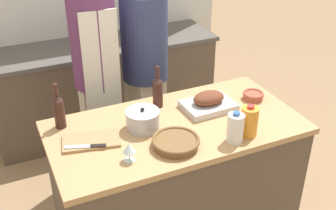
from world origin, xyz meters
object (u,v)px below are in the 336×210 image
object	(u,v)px
person_cook_guest	(145,64)
cutting_board	(91,141)
condiment_bottle_tall	(152,27)
person_cook_aproned	(96,68)
milk_jug	(235,128)
condiment_bottle_short	(147,23)
wicker_basket	(176,142)
knife_chef	(87,146)
stand_mixer	(96,35)
juice_jug	(249,121)
roasting_pan	(208,102)
wine_bottle_green	(158,91)
stock_pot	(143,120)
mixing_bowl	(253,95)
wine_bottle_dark	(59,110)
condiment_bottle_extra	(107,31)
wine_glass_left	(129,149)

from	to	relation	value
person_cook_guest	cutting_board	bearing A→B (deg)	-150.41
condiment_bottle_tall	person_cook_aproned	distance (m)	1.05
milk_jug	condiment_bottle_short	size ratio (longest dim) A/B	0.93
wicker_basket	knife_chef	bearing A→B (deg)	158.76
wicker_basket	stand_mixer	distance (m)	1.74
juice_jug	roasting_pan	bearing A→B (deg)	100.11
roasting_pan	stand_mixer	bearing A→B (deg)	103.82
wine_bottle_green	condiment_bottle_short	size ratio (longest dim) A/B	1.38
wicker_basket	person_cook_guest	bearing A→B (deg)	77.23
wicker_basket	condiment_bottle_tall	world-z (taller)	condiment_bottle_tall
stock_pot	roasting_pan	bearing A→B (deg)	5.10
condiment_bottle_tall	person_cook_aproned	world-z (taller)	person_cook_aproned
milk_jug	condiment_bottle_short	world-z (taller)	milk_jug
condiment_bottle_short	person_cook_guest	bearing A→B (deg)	-112.99
stand_mixer	mixing_bowl	bearing A→B (deg)	-64.14
wine_bottle_dark	condiment_bottle_short	world-z (taller)	wine_bottle_dark
cutting_board	condiment_bottle_tall	bearing A→B (deg)	56.14
mixing_bowl	condiment_bottle_short	xyz separation A→B (m)	(-0.14, 1.62, 0.04)
wicker_basket	condiment_bottle_short	xyz separation A→B (m)	(0.59, 1.92, 0.04)
milk_jug	stand_mixer	size ratio (longest dim) A/B	0.68
wine_bottle_dark	condiment_bottle_extra	distance (m)	1.59
mixing_bowl	knife_chef	size ratio (longest dim) A/B	0.63
wicker_basket	person_cook_guest	distance (m)	1.13
condiment_bottle_short	condiment_bottle_extra	distance (m)	0.41
roasting_pan	wine_bottle_dark	world-z (taller)	wine_bottle_dark
stock_pot	juice_jug	size ratio (longest dim) A/B	1.05
condiment_bottle_short	person_cook_aproned	size ratio (longest dim) A/B	0.12
roasting_pan	mixing_bowl	world-z (taller)	roasting_pan
stock_pot	condiment_bottle_tall	world-z (taller)	condiment_bottle_tall
wicker_basket	condiment_bottle_tall	distance (m)	1.87
wicker_basket	condiment_bottle_extra	distance (m)	1.90
wine_bottle_dark	stock_pot	bearing A→B (deg)	-26.52
stock_pot	person_cook_guest	size ratio (longest dim) A/B	0.12
milk_jug	wine_bottle_dark	size ratio (longest dim) A/B	0.66
knife_chef	condiment_bottle_extra	bearing A→B (deg)	68.97
person_cook_aproned	person_cook_guest	bearing A→B (deg)	7.37
person_cook_aproned	condiment_bottle_short	bearing A→B (deg)	48.22
wine_bottle_dark	stand_mixer	xyz separation A→B (m)	(0.59, 1.25, -0.02)
cutting_board	wicker_basket	bearing A→B (deg)	-29.68
wine_glass_left	condiment_bottle_extra	world-z (taller)	condiment_bottle_extra
knife_chef	condiment_bottle_tall	world-z (taller)	condiment_bottle_tall
wine_glass_left	person_cook_aproned	size ratio (longest dim) A/B	0.06
wine_bottle_dark	condiment_bottle_tall	world-z (taller)	wine_bottle_dark
knife_chef	person_cook_aproned	xyz separation A→B (m)	(0.31, 0.86, 0.07)
wicker_basket	wine_bottle_green	xyz separation A→B (m)	(0.09, 0.47, 0.08)
condiment_bottle_extra	roasting_pan	bearing A→B (deg)	-82.86
roasting_pan	condiment_bottle_tall	size ratio (longest dim) A/B	1.62
milk_jug	knife_chef	distance (m)	0.86
cutting_board	stock_pot	world-z (taller)	stock_pot
person_cook_guest	knife_chef	bearing A→B (deg)	-150.07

